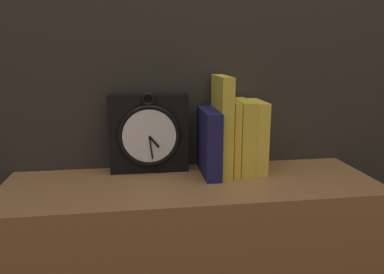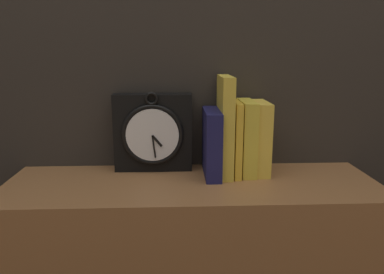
% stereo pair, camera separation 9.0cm
% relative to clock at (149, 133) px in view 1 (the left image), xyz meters
% --- Properties ---
extents(clock, '(0.21, 0.07, 0.22)m').
position_rel_clock_xyz_m(clock, '(0.00, 0.00, 0.00)').
color(clock, black).
rests_on(clock, bookshelf).
extents(book_slot0_navy, '(0.04, 0.16, 0.17)m').
position_rel_clock_xyz_m(book_slot0_navy, '(0.15, -0.05, -0.02)').
color(book_slot0_navy, '#1A1A4C').
rests_on(book_slot0_navy, bookshelf).
extents(book_slot1_yellow, '(0.03, 0.14, 0.26)m').
position_rel_clock_xyz_m(book_slot1_yellow, '(0.19, -0.04, 0.02)').
color(book_slot1_yellow, gold).
rests_on(book_slot1_yellow, bookshelf).
extents(book_slot2_yellow, '(0.02, 0.14, 0.19)m').
position_rel_clock_xyz_m(book_slot2_yellow, '(0.22, -0.04, -0.01)').
color(book_slot2_yellow, yellow).
rests_on(book_slot2_yellow, bookshelf).
extents(book_slot3_yellow, '(0.04, 0.13, 0.19)m').
position_rel_clock_xyz_m(book_slot3_yellow, '(0.25, -0.03, -0.01)').
color(book_slot3_yellow, gold).
rests_on(book_slot3_yellow, bookshelf).
extents(book_slot4_yellow, '(0.04, 0.12, 0.19)m').
position_rel_clock_xyz_m(book_slot4_yellow, '(0.28, -0.03, -0.01)').
color(book_slot4_yellow, yellow).
rests_on(book_slot4_yellow, bookshelf).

